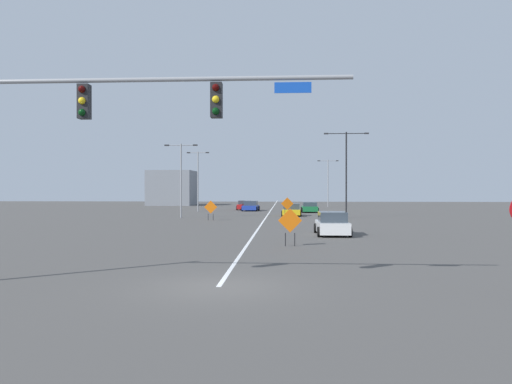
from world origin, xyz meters
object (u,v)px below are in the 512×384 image
at_px(traffic_signal_assembly, 86,120).
at_px(construction_sign_median_near, 211,208).
at_px(car_red_near, 245,205).
at_px(car_green_passing, 310,207).
at_px(construction_sign_right_shoulder, 290,222).
at_px(car_white_mid, 332,224).
at_px(street_lamp_near_right, 181,174).
at_px(car_blue_approaching, 251,206).
at_px(street_lamp_far_right, 198,176).
at_px(car_yellow_distant, 292,210).
at_px(street_lamp_mid_left, 346,167).
at_px(construction_sign_right_lane, 287,205).
at_px(street_lamp_mid_right, 328,179).

bearing_deg(traffic_signal_assembly, construction_sign_median_near, 91.78).
bearing_deg(car_red_near, car_green_passing, -39.82).
height_order(construction_sign_right_shoulder, car_white_mid, construction_sign_right_shoulder).
relative_size(car_green_passing, car_red_near, 1.03).
height_order(street_lamp_near_right, car_green_passing, street_lamp_near_right).
bearing_deg(street_lamp_near_right, car_blue_approaching, 71.16).
height_order(street_lamp_far_right, car_yellow_distant, street_lamp_far_right).
height_order(traffic_signal_assembly, car_blue_approaching, traffic_signal_assembly).
height_order(traffic_signal_assembly, car_yellow_distant, traffic_signal_assembly).
bearing_deg(car_blue_approaching, construction_sign_median_near, -96.25).
xyz_separation_m(street_lamp_mid_left, car_yellow_distant, (-5.58, 3.47, -4.65)).
relative_size(car_white_mid, car_yellow_distant, 1.10).
bearing_deg(car_blue_approaching, car_yellow_distant, -66.95).
distance_m(construction_sign_right_lane, car_white_mid, 19.56).
relative_size(street_lamp_near_right, construction_sign_right_shoulder, 3.91).
xyz_separation_m(traffic_signal_assembly, construction_sign_median_near, (-0.99, 31.66, -3.88)).
height_order(car_white_mid, car_red_near, car_white_mid).
bearing_deg(car_yellow_distant, traffic_signal_assembly, -99.58).
xyz_separation_m(traffic_signal_assembly, construction_sign_right_lane, (6.28, 36.65, -3.71)).
bearing_deg(car_green_passing, construction_sign_median_near, -120.52).
bearing_deg(street_lamp_mid_right, street_lamp_mid_left, -91.58).
distance_m(street_lamp_mid_left, street_lamp_near_right, 17.04).
bearing_deg(traffic_signal_assembly, car_white_mid, 62.32).
bearing_deg(street_lamp_mid_left, car_yellow_distant, 148.12).
xyz_separation_m(street_lamp_mid_left, construction_sign_right_lane, (-6.08, -0.01, -3.93)).
relative_size(street_lamp_mid_right, construction_sign_right_lane, 3.74).
xyz_separation_m(street_lamp_far_right, construction_sign_right_shoulder, (11.75, -38.99, -3.44)).
xyz_separation_m(traffic_signal_assembly, street_lamp_mid_right, (13.24, 68.58, -0.37)).
distance_m(car_green_passing, car_white_mid, 31.63).
distance_m(street_lamp_far_right, street_lamp_mid_right, 26.45).
relative_size(street_lamp_near_right, car_blue_approaching, 1.80).
bearing_deg(car_red_near, street_lamp_near_right, -102.94).
bearing_deg(car_white_mid, construction_sign_right_shoulder, -113.27).
height_order(construction_sign_median_near, car_red_near, construction_sign_median_near).
bearing_deg(construction_sign_right_lane, traffic_signal_assembly, -99.72).
height_order(car_blue_approaching, car_yellow_distant, car_yellow_distant).
relative_size(construction_sign_right_shoulder, car_yellow_distant, 0.49).
xyz_separation_m(construction_sign_right_lane, car_blue_approaching, (-4.94, 16.25, -0.71)).
xyz_separation_m(construction_sign_median_near, car_green_passing, (10.18, 17.27, -0.55)).
bearing_deg(construction_sign_median_near, construction_sign_right_lane, 34.49).
bearing_deg(car_red_near, street_lamp_mid_right, 42.98).
distance_m(street_lamp_mid_left, car_blue_approaching, 20.17).
distance_m(construction_sign_right_lane, car_red_near, 20.70).
distance_m(street_lamp_mid_right, car_yellow_distant, 29.45).
distance_m(traffic_signal_assembly, construction_sign_right_lane, 37.37).
bearing_deg(construction_sign_right_shoulder, car_green_passing, 85.66).
bearing_deg(car_green_passing, car_red_near, 140.18).
xyz_separation_m(construction_sign_right_lane, car_green_passing, (2.92, 12.28, -0.72)).
xyz_separation_m(street_lamp_mid_right, car_green_passing, (-4.04, -19.64, -4.06)).
bearing_deg(construction_sign_right_lane, construction_sign_right_shoulder, -89.93).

